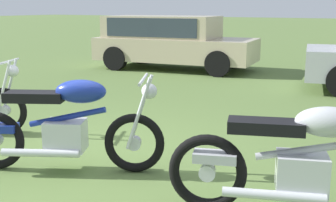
% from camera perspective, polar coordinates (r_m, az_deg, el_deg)
% --- Properties ---
extents(ground_plane, '(120.00, 120.00, 0.00)m').
position_cam_1_polar(ground_plane, '(5.05, -11.08, -7.62)').
color(ground_plane, '#567038').
extents(motorcycle_blue, '(1.91, 1.19, 1.02)m').
position_cam_1_polar(motorcycle_blue, '(4.66, -13.16, -3.15)').
color(motorcycle_blue, black).
rests_on(motorcycle_blue, ground).
extents(motorcycle_silver, '(2.05, 0.99, 1.02)m').
position_cam_1_polar(motorcycle_silver, '(3.70, 17.13, -7.54)').
color(motorcycle_silver, black).
rests_on(motorcycle_silver, ground).
extents(car_beige, '(4.45, 2.26, 1.43)m').
position_cam_1_polar(car_beige, '(12.00, 0.13, 8.15)').
color(car_beige, '#BCAD8C').
rests_on(car_beige, ground).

